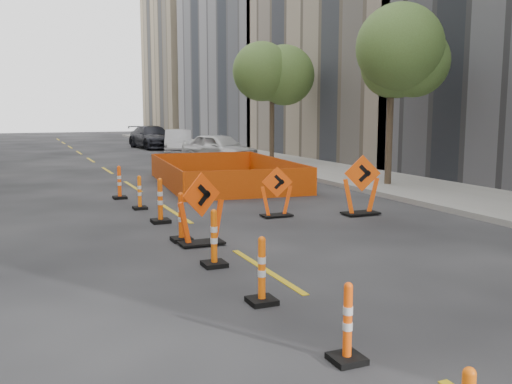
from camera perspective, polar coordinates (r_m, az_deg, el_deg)
name	(u,v)px	position (r m, az deg, el deg)	size (l,w,h in m)	color
ground_plane	(411,362)	(6.89, 15.28, -16.07)	(140.00, 140.00, 0.00)	black
sidewalk_right	(401,185)	(21.46, 14.31, 0.69)	(4.00, 90.00, 0.15)	gray
bld_right_c	(392,38)	(35.77, 13.41, 14.77)	(12.00, 16.00, 14.00)	gray
bld_right_d	(275,24)	(50.23, 1.88, 16.49)	(12.00, 18.00, 20.00)	gray
bld_right_e	(207,64)	(67.05, -4.96, 12.67)	(12.00, 14.00, 16.00)	tan
tree_r_b	(392,60)	(21.00, 13.42, 12.74)	(2.80, 2.80, 5.95)	#382B1E
tree_r_c	(272,75)	(29.64, 1.62, 11.58)	(2.80, 2.80, 5.95)	#382B1E
channelizer_2	(348,322)	(6.56, 9.15, -12.75)	(0.36, 0.36, 0.92)	#FF520A
channelizer_3	(262,270)	(8.32, 0.58, -7.82)	(0.39, 0.39, 1.00)	#F45E0A
channelizer_4	(214,238)	(10.26, -4.22, -4.60)	(0.41, 0.41, 1.05)	#E75C09
channelizer_5	(181,217)	(12.28, -7.50, -2.48)	(0.42, 0.42, 1.06)	#E14C09
channelizer_6	(160,200)	(14.35, -9.56, -0.84)	(0.44, 0.44, 1.13)	#E15209
channelizer_7	(140,192)	(16.43, -11.57, -0.04)	(0.38, 0.38, 0.96)	#FF670A
channelizer_8	(119,182)	(18.49, -13.50, 0.95)	(0.41, 0.41, 1.05)	#FF4F0A
chevron_sign_left	(201,209)	(11.84, -5.51, -1.71)	(1.02, 0.61, 1.52)	#ED440A
chevron_sign_center	(277,192)	(14.93, 2.08, 0.01)	(0.89, 0.53, 1.33)	#FF4C0A
chevron_sign_right	(361,185)	(15.43, 10.47, 0.68)	(1.07, 0.64, 1.61)	#F24E0A
safety_fence	(223,172)	(21.55, -3.29, 2.01)	(4.37, 7.44, 0.93)	#EE4D0C
parked_car_near	(219,148)	(29.97, -3.70, 4.39)	(1.87, 4.65, 1.58)	silver
parked_car_mid	(178,142)	(36.48, -7.77, 4.98)	(1.63, 4.67, 1.54)	#ACACB1
parked_car_far	(152,137)	(42.18, -10.33, 5.42)	(2.28, 5.60, 1.63)	black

